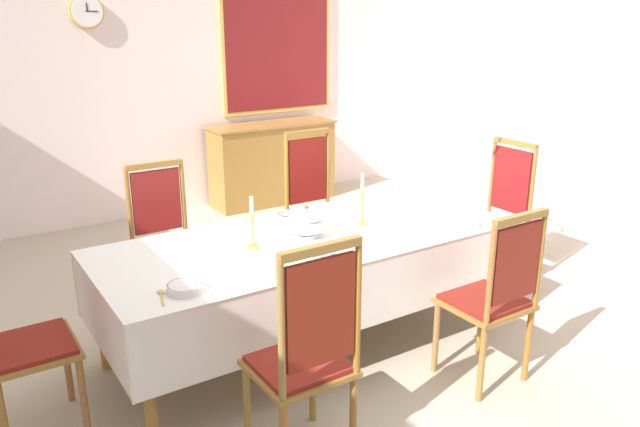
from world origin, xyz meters
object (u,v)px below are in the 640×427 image
(chair_south_b, at_px, (494,294))
(candlestick_west, at_px, (252,228))
(chair_head_west, at_px, (14,335))
(sideboard, at_px, (273,163))
(mounted_clock, at_px, (86,11))
(candlestick_east, at_px, (362,204))
(soup_tureen, at_px, (307,222))
(spoon_secondary, at_px, (161,294))
(bowl_near_right, at_px, (185,287))
(bowl_far_right, at_px, (324,256))
(bowl_far_left, at_px, (466,222))
(bowl_near_left, at_px, (289,216))
(framed_painting, at_px, (277,43))
(spoon_primary, at_px, (304,213))
(chair_north_b, at_px, (316,206))
(chair_head_east, at_px, (498,215))
(dining_table, at_px, (310,247))
(chair_north_a, at_px, (166,239))
(chair_south_a, at_px, (306,353))

(chair_south_b, height_order, candlestick_west, same)
(chair_head_west, bearing_deg, sideboard, 134.16)
(mounted_clock, bearing_deg, candlestick_east, -75.48)
(candlestick_east, bearing_deg, soup_tureen, 180.00)
(soup_tureen, bearing_deg, spoon_secondary, -162.70)
(bowl_near_right, bearing_deg, bowl_far_right, -0.84)
(candlestick_west, height_order, bowl_far_left, candlestick_west)
(bowl_near_left, bearing_deg, bowl_near_right, -144.77)
(chair_south_b, bearing_deg, framed_painting, 77.03)
(candlestick_east, distance_m, spoon_secondary, 1.50)
(bowl_far_left, bearing_deg, chair_south_b, -119.56)
(bowl_near_right, height_order, spoon_primary, bowl_near_right)
(chair_north_b, height_order, chair_head_west, chair_north_b)
(chair_head_east, xyz_separation_m, mounted_clock, (-2.14, 3.22, 1.50))
(dining_table, relative_size, spoon_secondary, 14.90)
(chair_south_b, relative_size, bowl_near_right, 5.77)
(sideboard, bearing_deg, mounted_clock, -7.76)
(chair_north_a, relative_size, chair_south_b, 1.02)
(dining_table, xyz_separation_m, sideboard, (1.36, 2.97, -0.22))
(soup_tureen, bearing_deg, chair_south_a, -121.92)
(chair_head_east, relative_size, candlestick_west, 3.64)
(candlestick_west, height_order, spoon_secondary, candlestick_west)
(candlestick_east, bearing_deg, spoon_primary, 117.38)
(chair_north_a, xyz_separation_m, soup_tureen, (0.58, -0.93, 0.28))
(chair_south_b, xyz_separation_m, sideboard, (0.72, 3.90, -0.10))
(chair_south_b, height_order, bowl_far_left, chair_south_b)
(dining_table, height_order, mounted_clock, mounted_clock)
(chair_head_east, height_order, soup_tureen, chair_head_east)
(chair_south_b, relative_size, chair_head_west, 0.95)
(chair_head_west, relative_size, candlestick_east, 3.26)
(chair_south_b, height_order, framed_painting, framed_painting)
(chair_north_b, distance_m, spoon_primary, 0.72)
(chair_head_east, xyz_separation_m, bowl_far_left, (-0.76, -0.39, 0.19))
(sideboard, bearing_deg, candlestick_east, 72.04)
(bowl_far_right, bearing_deg, chair_north_a, 110.12)
(chair_south_a, height_order, chair_north_b, chair_north_b)
(chair_head_east, relative_size, sideboard, 0.80)
(sideboard, bearing_deg, chair_head_east, 96.61)
(bowl_far_left, distance_m, bowl_far_right, 1.08)
(candlestick_west, distance_m, spoon_primary, 0.72)
(bowl_near_right, bearing_deg, chair_south_a, -60.02)
(candlestick_east, relative_size, bowl_near_right, 1.86)
(chair_south_b, bearing_deg, dining_table, 124.45)
(chair_south_b, xyz_separation_m, bowl_far_left, (0.31, 0.54, 0.22))
(bowl_far_right, bearing_deg, mounted_clock, 94.82)
(chair_head_east, xyz_separation_m, soup_tureen, (-1.73, 0.00, 0.26))
(chair_north_a, distance_m, candlestick_west, 1.00)
(chair_north_b, xyz_separation_m, mounted_clock, (-1.08, 2.28, 1.49))
(bowl_far_left, distance_m, spoon_secondary, 2.01)
(candlestick_west, bearing_deg, chair_head_east, 0.00)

